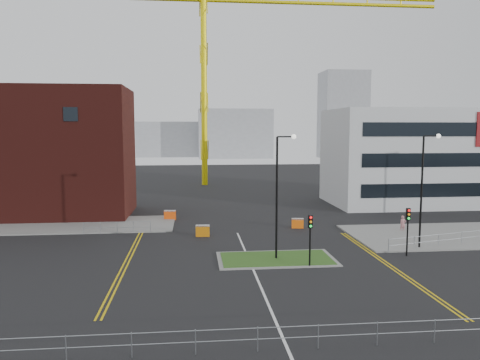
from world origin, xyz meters
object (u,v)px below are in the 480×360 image
Objects in this scene: tower_crane at (239,37)px; traffic_light_island at (310,231)px; streetlamp_island at (280,186)px; pedestrian at (403,224)px.

tower_crane reaches higher than traffic_light_island.
traffic_light_island is at bearing -89.97° from tower_crane.
streetlamp_island is at bearing -92.14° from tower_crane.
tower_crane reaches higher than pedestrian.
streetlamp_island reaches higher than pedestrian.
tower_crane is 5.77× the size of streetlamp_island.
streetlamp_island is at bearing -154.50° from pedestrian.
tower_crane is 47.26m from pedestrian.
streetlamp_island is 5.99× the size of pedestrian.
tower_crane is 53.87m from traffic_light_island.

